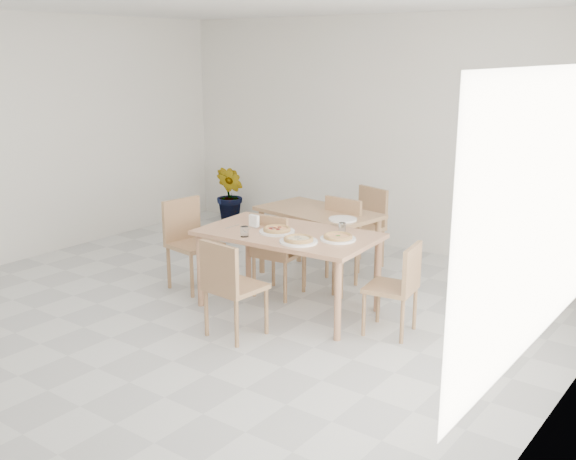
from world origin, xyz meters
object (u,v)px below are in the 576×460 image
Objects in this scene: tumbler_b at (342,227)px; napkin_holder at (254,222)px; plate_pepperoni at (277,232)px; chair_south at (229,282)px; chair_west at (189,237)px; pizza_mushroom at (299,239)px; plate_margherita at (338,239)px; plate_mushroom at (299,241)px; pizza_pepperoni at (277,229)px; chair_east at (399,283)px; main_table at (288,240)px; potted_plant at (231,195)px; second_table at (318,220)px; chair_back_s at (275,249)px; tumbler_a at (244,232)px; chair_north at (336,236)px; pizza_margherita at (338,236)px; plate_empty at (343,219)px; chair_back_n at (365,221)px.

tumbler_b is 0.84m from napkin_holder.
plate_pepperoni is 0.60m from tumbler_b.
chair_south is 2.61× the size of plate_pepperoni.
chair_west reaches higher than pizza_mushroom.
napkin_holder is (-0.87, -0.12, 0.05)m from plate_margherita.
plate_mushroom is 1.03× the size of plate_pepperoni.
pizza_pepperoni is at bearing -90.00° from plate_pepperoni.
plate_mushroom is at bearing -86.70° from chair_west.
chair_west reaches higher than napkin_holder.
chair_east is 2.53× the size of plate_margherita.
pizza_mushroom is 0.54m from tumbler_b.
potted_plant is (-2.60, 2.13, -0.26)m from main_table.
chair_back_s reaches higher than second_table.
chair_east is 0.94m from plate_mushroom.
plate_mushroom is 0.52m from tumbler_a.
chair_west is at bearing -174.67° from plate_margherita.
second_table is (0.92, 1.00, 0.12)m from chair_west.
pizza_pepperoni is at bearing -89.24° from chair_north.
chair_north reaches higher than pizza_margherita.
pizza_mushroom is at bearing 0.00° from plate_mushroom.
chair_south is 1.56m from plate_empty.
chair_back_s reaches higher than plate_empty.
chair_back_s is at bearing 79.84° from napkin_holder.
napkin_holder is at bearing -172.31° from pizza_margherita.
chair_back_n is (-0.12, 1.62, -0.16)m from main_table.
plate_mushroom is 1.25m from second_table.
pizza_mushroom is (1.47, -0.12, 0.25)m from chair_west.
plate_margherita is (1.70, 0.16, 0.23)m from chair_west.
plate_empty is (-0.35, 0.64, 0.00)m from plate_margherita.
chair_back_s is at bearing -64.50° from chair_west.
tumbler_a reaches higher than pizza_mushroom.
chair_back_s is (-1.42, 0.10, 0.03)m from chair_east.
plate_pepperoni is at bearing 125.76° from chair_back_s.
pizza_pepperoni is at bearing 125.76° from chair_back_s.
chair_east is 1.45m from tumbler_a.
chair_west is 2.65m from potted_plant.
main_table is 0.38m from napkin_holder.
main_table is at bearing -77.16° from chair_west.
chair_south is 3.95m from potted_plant.
second_table is (-0.55, 1.12, -0.11)m from plate_mushroom.
tumbler_b is (-0.12, 0.26, 0.01)m from pizza_margherita.
tumbler_b is at bearing -33.25° from second_table.
pizza_margherita is at bearing 180.00° from plate_margherita.
chair_back_n is (-0.63, 1.56, -0.25)m from plate_margherita.
plate_margherita is (-0.61, -0.03, 0.29)m from chair_east.
plate_margherita is 0.36m from plate_mushroom.
plate_pepperoni is at bearing 90.00° from pizza_pepperoni.
chair_back_s reaches higher than pizza_margherita.
chair_back_n is (0.23, 1.68, -0.30)m from napkin_holder.
plate_margherita is at bearing -38.93° from second_table.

